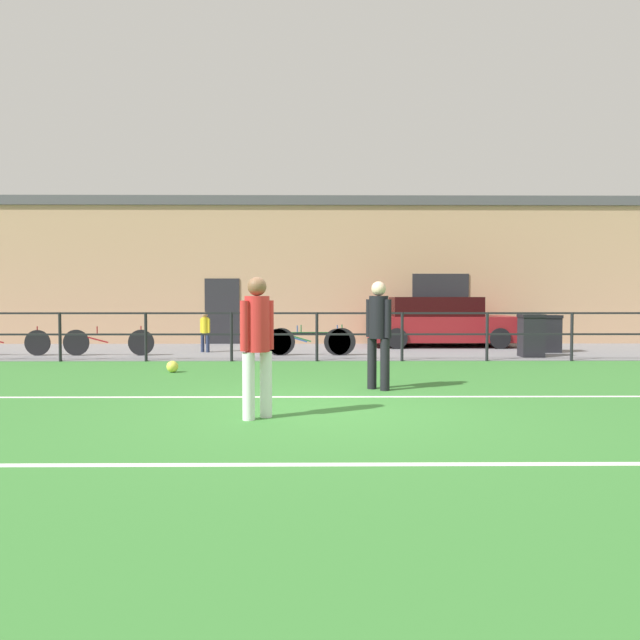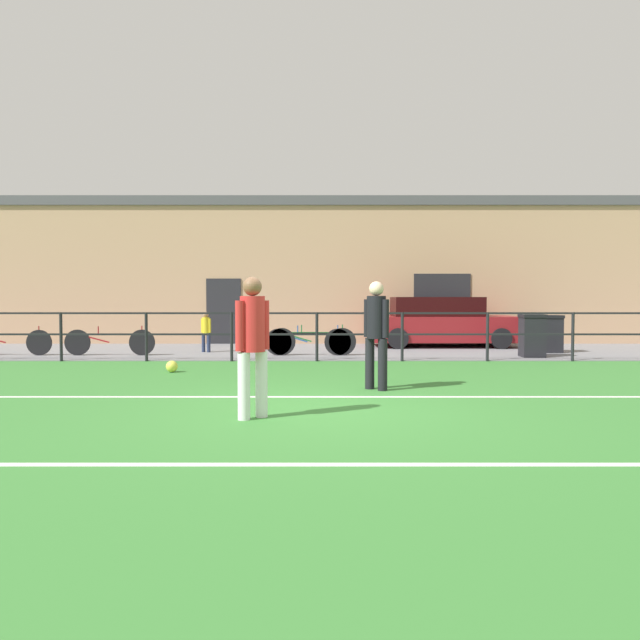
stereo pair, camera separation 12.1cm
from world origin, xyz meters
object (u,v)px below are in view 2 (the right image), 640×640
at_px(bicycle_parked_4, 313,341).
at_px(trash_bin_1, 551,334).
at_px(player_goalkeeper, 377,328).
at_px(spectator_child, 207,329).
at_px(bicycle_parked_0, 7,342).
at_px(bicycle_parked_3, 111,342).
at_px(player_striker, 254,338).
at_px(bicycle_parked_1, 309,341).
at_px(soccer_ball_match, 173,366).
at_px(parked_car_red, 443,323).
at_px(trash_bin_0, 533,335).

height_order(bicycle_parked_4, trash_bin_1, trash_bin_1).
relative_size(player_goalkeeper, spectator_child, 1.61).
bearing_deg(bicycle_parked_0, bicycle_parked_3, 0.00).
distance_m(player_striker, spectator_child, 8.92).
bearing_deg(bicycle_parked_1, player_striker, -93.86).
bearing_deg(soccer_ball_match, spectator_child, 91.63).
bearing_deg(bicycle_parked_3, player_goalkeeper, -41.04).
distance_m(bicycle_parked_4, trash_bin_1, 6.44).
relative_size(soccer_ball_match, parked_car_red, 0.05).
bearing_deg(player_striker, bicycle_parked_4, -134.97).
distance_m(player_goalkeeper, spectator_child, 7.52).
height_order(bicycle_parked_1, trash_bin_1, trash_bin_1).
distance_m(player_goalkeeper, bicycle_parked_4, 5.61).
xyz_separation_m(spectator_child, bicycle_parked_1, (2.77, -0.90, -0.26)).
distance_m(parked_car_red, trash_bin_0, 3.52).
bearing_deg(bicycle_parked_1, bicycle_parked_4, 0.00).
distance_m(spectator_child, trash_bin_1, 9.27).
bearing_deg(soccer_ball_match, bicycle_parked_4, 49.59).
relative_size(bicycle_parked_0, trash_bin_1, 2.33).
distance_m(spectator_child, trash_bin_0, 8.45).
relative_size(soccer_ball_match, bicycle_parked_3, 0.10).
bearing_deg(player_goalkeeper, trash_bin_1, 92.71).
height_order(trash_bin_0, trash_bin_1, trash_bin_0).
height_order(bicycle_parked_1, bicycle_parked_3, bicycle_parked_1).
xyz_separation_m(player_goalkeeper, trash_bin_0, (4.36, 5.08, -0.44)).
bearing_deg(bicycle_parked_4, trash_bin_0, -3.97).
height_order(bicycle_parked_0, trash_bin_1, trash_bin_1).
height_order(player_striker, spectator_child, player_striker).
height_order(player_striker, trash_bin_1, player_striker).
xyz_separation_m(spectator_child, parked_car_red, (6.74, 1.84, 0.09)).
relative_size(player_goalkeeper, trash_bin_1, 1.75).
bearing_deg(player_striker, bicycle_parked_1, -134.21).
bearing_deg(trash_bin_1, parked_car_red, 142.56).
bearing_deg(bicycle_parked_1, trash_bin_0, -3.90).
height_order(bicycle_parked_0, trash_bin_0, trash_bin_0).
bearing_deg(bicycle_parked_0, soccer_ball_match, -32.67).
bearing_deg(player_striker, soccer_ball_match, -104.90).
bearing_deg(spectator_child, bicycle_parked_3, 41.44).
xyz_separation_m(spectator_child, bicycle_parked_3, (-2.29, -0.90, -0.27)).
bearing_deg(trash_bin_1, bicycle_parked_4, -172.76).
relative_size(spectator_child, bicycle_parked_3, 0.47).
height_order(player_goalkeeper, bicycle_parked_4, player_goalkeeper).
distance_m(parked_car_red, bicycle_parked_0, 12.00).
relative_size(soccer_ball_match, spectator_child, 0.21).
height_order(bicycle_parked_1, trash_bin_0, trash_bin_0).
bearing_deg(spectator_child, soccer_ball_match, 111.58).
distance_m(bicycle_parked_1, bicycle_parked_4, 0.10).
distance_m(player_striker, bicycle_parked_3, 8.98).
xyz_separation_m(player_striker, trash_bin_0, (6.10, 7.34, -0.44)).
bearing_deg(parked_car_red, soccer_ball_match, -137.92).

